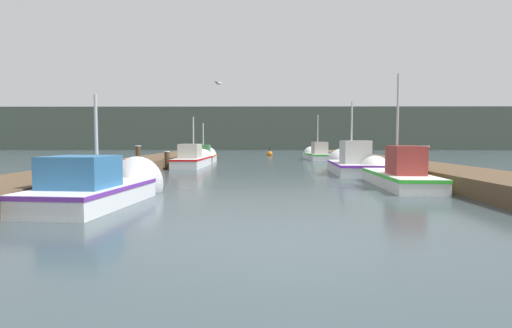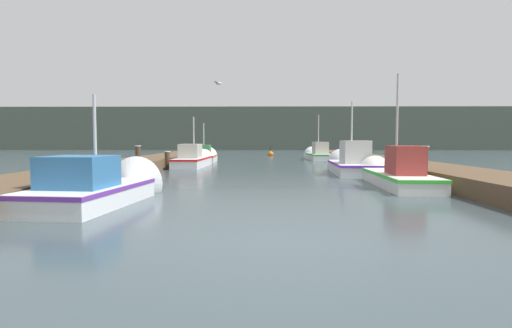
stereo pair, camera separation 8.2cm
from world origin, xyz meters
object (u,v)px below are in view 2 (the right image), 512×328
at_px(fishing_boat_1, 393,174).
at_px(fishing_boat_3, 195,159).
at_px(fishing_boat_2, 350,163).
at_px(seagull_lead, 219,83).
at_px(mooring_piling_3, 419,164).
at_px(fishing_boat_4, 204,157).
at_px(mooring_piling_2, 423,166).
at_px(mooring_piling_1, 167,160).
at_px(fishing_boat_0, 103,187).
at_px(mooring_piling_0, 138,162).
at_px(fishing_boat_5, 317,154).
at_px(channel_buoy, 271,154).

bearing_deg(fishing_boat_1, fishing_boat_3, 134.72).
bearing_deg(fishing_boat_2, seagull_lead, -156.04).
height_order(mooring_piling_3, seagull_lead, seagull_lead).
relative_size(fishing_boat_4, mooring_piling_2, 3.34).
bearing_deg(mooring_piling_1, fishing_boat_4, 82.72).
distance_m(fishing_boat_0, fishing_boat_4, 19.03).
relative_size(mooring_piling_2, seagull_lead, 2.59).
xyz_separation_m(fishing_boat_3, mooring_piling_3, (9.90, -9.43, 0.28)).
xyz_separation_m(fishing_boat_1, fishing_boat_4, (-8.97, 14.83, -0.01)).
bearing_deg(mooring_piling_1, fishing_boat_3, 66.09).
distance_m(fishing_boat_1, mooring_piling_0, 10.11).
relative_size(fishing_boat_4, fishing_boat_5, 0.86).
xyz_separation_m(fishing_boat_5, mooring_piling_0, (-9.72, -16.16, 0.28)).
relative_size(mooring_piling_3, seagull_lead, 2.56).
height_order(fishing_boat_0, fishing_boat_2, fishing_boat_2).
bearing_deg(mooring_piling_2, mooring_piling_3, 75.95).
bearing_deg(fishing_boat_0, fishing_boat_3, 95.38).
xyz_separation_m(mooring_piling_3, channel_buoy, (-4.89, 25.20, -0.53)).
relative_size(fishing_boat_4, mooring_piling_3, 3.38).
xyz_separation_m(fishing_boat_0, fishing_boat_2, (8.50, 9.39, 0.07)).
height_order(fishing_boat_0, seagull_lead, seagull_lead).
distance_m(fishing_boat_2, mooring_piling_2, 6.03).
xyz_separation_m(fishing_boat_4, mooring_piling_3, (10.03, -14.48, 0.33)).
distance_m(fishing_boat_5, channel_buoy, 8.22).
relative_size(mooring_piling_0, mooring_piling_1, 1.40).
bearing_deg(channel_buoy, fishing_boat_1, -81.47).
xyz_separation_m(mooring_piling_3, seagull_lead, (-7.68, 2.52, 3.33)).
bearing_deg(mooring_piling_2, fishing_boat_2, 101.44).
bearing_deg(fishing_boat_0, seagull_lead, 77.72).
bearing_deg(mooring_piling_3, fishing_boat_4, 124.71).
bearing_deg(channel_buoy, fishing_boat_2, -80.43).
bearing_deg(fishing_boat_3, channel_buoy, 74.10).
bearing_deg(fishing_boat_2, channel_buoy, 103.02).
bearing_deg(fishing_boat_5, mooring_piling_1, -134.02).
bearing_deg(seagull_lead, fishing_boat_4, 38.64).
height_order(fishing_boat_1, mooring_piling_1, fishing_boat_1).
bearing_deg(fishing_boat_3, fishing_boat_0, -88.56).
height_order(mooring_piling_0, seagull_lead, seagull_lead).
bearing_deg(channel_buoy, mooring_piling_0, -104.47).
relative_size(fishing_boat_2, mooring_piling_2, 4.29).
bearing_deg(fishing_boat_1, mooring_piling_0, 170.99).
relative_size(fishing_boat_1, mooring_piling_3, 4.36).
height_order(fishing_boat_2, mooring_piling_2, fishing_boat_2).
xyz_separation_m(fishing_boat_2, fishing_boat_5, (0.22, 13.00, -0.04)).
height_order(fishing_boat_3, seagull_lead, seagull_lead).
bearing_deg(mooring_piling_0, mooring_piling_3, -8.74).
bearing_deg(channel_buoy, fishing_boat_3, -107.61).
height_order(fishing_boat_4, mooring_piling_3, fishing_boat_4).
xyz_separation_m(fishing_boat_1, mooring_piling_1, (-9.93, 7.33, 0.12)).
bearing_deg(fishing_boat_5, fishing_boat_3, -137.96).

